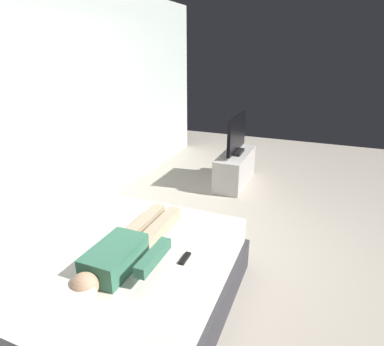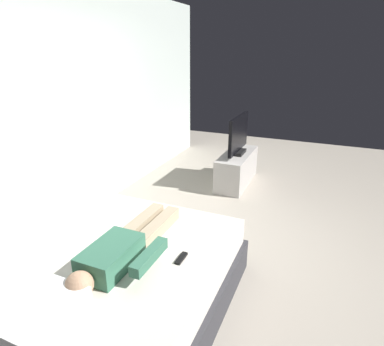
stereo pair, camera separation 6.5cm
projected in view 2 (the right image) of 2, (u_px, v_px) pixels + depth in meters
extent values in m
plane|color=#ADA393|center=(218.00, 255.00, 3.37)|extent=(10.00, 10.00, 0.00)
cube|color=silver|center=(81.00, 103.00, 3.94)|extent=(6.40, 0.10, 2.80)
cube|color=#333338|center=(117.00, 298.00, 2.59)|extent=(2.00, 1.63, 0.30)
cube|color=silver|center=(114.00, 270.00, 2.49)|extent=(1.92, 1.55, 0.24)
cube|color=white|center=(40.00, 313.00, 1.85)|extent=(0.48, 0.34, 0.12)
cube|color=#387056|center=(111.00, 256.00, 2.31)|extent=(0.48, 0.28, 0.18)
sphere|color=tan|center=(79.00, 285.00, 2.02)|extent=(0.18, 0.18, 0.18)
cube|color=tan|center=(158.00, 227.00, 2.75)|extent=(0.60, 0.11, 0.11)
cube|color=tan|center=(142.00, 223.00, 2.81)|extent=(0.60, 0.11, 0.11)
cube|color=#387056|center=(149.00, 256.00, 2.24)|extent=(0.40, 0.08, 0.08)
cube|color=black|center=(181.00, 258.00, 2.42)|extent=(0.15, 0.04, 0.02)
cube|color=#B7B2AD|center=(237.00, 169.00, 5.10)|extent=(1.10, 0.40, 0.50)
cube|color=black|center=(238.00, 152.00, 5.01)|extent=(0.32, 0.20, 0.05)
cube|color=black|center=(239.00, 133.00, 4.90)|extent=(0.88, 0.05, 0.54)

